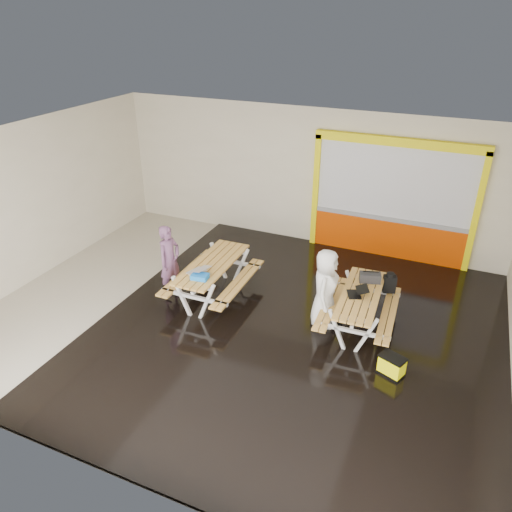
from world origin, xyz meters
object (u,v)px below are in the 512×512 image
at_px(blue_pouch, 200,277).
at_px(dark_case, 332,320).
at_px(picnic_table_right, 360,302).
at_px(person_right, 325,288).
at_px(laptop_right, 357,292).
at_px(fluke_bag, 392,366).
at_px(picnic_table_left, 213,272).
at_px(laptop_left, 198,271).
at_px(backpack, 390,283).
at_px(toolbox, 370,277).
at_px(person_left, 170,260).

height_order(blue_pouch, dark_case, blue_pouch).
height_order(picnic_table_right, person_right, person_right).
bearing_deg(laptop_right, fluke_bag, -49.75).
xyz_separation_m(picnic_table_left, picnic_table_right, (3.09, 0.13, -0.04)).
height_order(laptop_left, blue_pouch, laptop_left).
bearing_deg(picnic_table_right, laptop_right, -134.41).
height_order(backpack, fluke_bag, backpack).
distance_m(person_right, backpack, 1.39).
xyz_separation_m(toolbox, backpack, (0.36, 0.22, -0.15)).
relative_size(picnic_table_left, dark_case, 6.15).
height_order(picnic_table_left, blue_pouch, blue_pouch).
bearing_deg(laptop_right, picnic_table_right, 45.59).
xyz_separation_m(backpack, dark_case, (-0.90, -0.83, -0.62)).
height_order(picnic_table_left, picnic_table_right, picnic_table_left).
height_order(laptop_left, toolbox, toolbox).
xyz_separation_m(laptop_left, toolbox, (3.20, 1.14, -0.02)).
bearing_deg(laptop_right, laptop_left, -169.81).
height_order(picnic_table_left, laptop_left, laptop_left).
xyz_separation_m(laptop_right, blue_pouch, (-2.94, -0.73, 0.05)).
distance_m(person_right, blue_pouch, 2.44).
distance_m(person_left, laptop_left, 0.80).
bearing_deg(laptop_right, toolbox, 78.53).
bearing_deg(dark_case, fluke_bag, -38.12).
bearing_deg(picnic_table_left, backpack, 14.03).
xyz_separation_m(toolbox, dark_case, (-0.54, -0.61, -0.78)).
bearing_deg(fluke_bag, laptop_right, 130.25).
distance_m(dark_case, fluke_bag, 1.69).
relative_size(blue_pouch, fluke_bag, 0.65).
bearing_deg(fluke_bag, laptop_left, 172.69).
height_order(backpack, dark_case, backpack).
bearing_deg(laptop_left, picnic_table_right, 11.12).
bearing_deg(dark_case, person_left, -174.02).
bearing_deg(picnic_table_left, blue_pouch, -82.92).
bearing_deg(dark_case, laptop_left, -168.68).
xyz_separation_m(backpack, fluke_bag, (0.43, -1.87, -0.51)).
height_order(laptop_left, fluke_bag, laptop_left).
distance_m(person_left, toolbox, 4.10).
distance_m(picnic_table_left, dark_case, 2.66).
height_order(person_left, backpack, person_left).
bearing_deg(blue_pouch, dark_case, 15.80).
distance_m(picnic_table_left, laptop_left, 0.55).
bearing_deg(laptop_right, person_left, -174.35).
xyz_separation_m(blue_pouch, toolbox, (3.06, 1.32, -0.01)).
xyz_separation_m(picnic_table_right, laptop_left, (-3.14, -0.62, 0.30)).
bearing_deg(laptop_right, picnic_table_left, -178.72).
distance_m(person_left, blue_pouch, 0.98).
bearing_deg(person_left, fluke_bag, -89.40).
relative_size(picnic_table_right, fluke_bag, 4.15).
relative_size(person_right, toolbox, 3.56).
bearing_deg(dark_case, picnic_table_left, -179.00).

